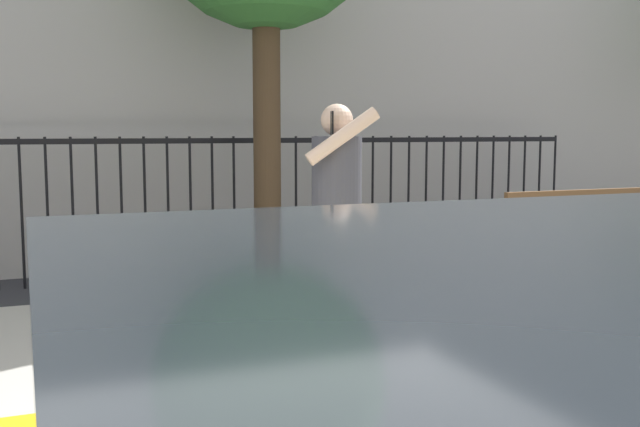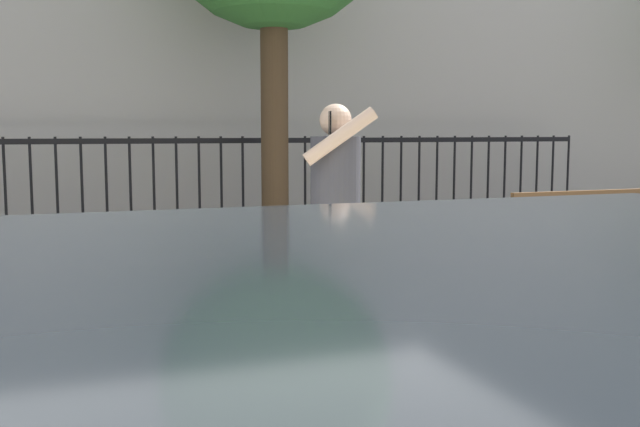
# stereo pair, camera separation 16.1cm
# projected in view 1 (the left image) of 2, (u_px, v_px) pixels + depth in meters

# --- Properties ---
(sidewalk) EXTENTS (28.00, 4.40, 0.15)m
(sidewalk) POSITION_uv_depth(u_px,v_px,m) (180.00, 378.00, 4.81)
(sidewalk) COLOR #B2ADA3
(sidewalk) RESTS_ON ground
(iron_fence) EXTENTS (12.03, 0.04, 1.60)m
(iron_fence) POSITION_uv_depth(u_px,v_px,m) (109.00, 190.00, 8.12)
(iron_fence) COLOR black
(iron_fence) RESTS_ON ground
(pedestrian_on_phone) EXTENTS (0.50, 0.70, 1.69)m
(pedestrian_on_phone) POSITION_uv_depth(u_px,v_px,m) (336.00, 209.00, 5.08)
(pedestrian_on_phone) COLOR beige
(pedestrian_on_phone) RESTS_ON sidewalk
(street_bench) EXTENTS (1.60, 0.45, 0.95)m
(street_bench) POSITION_uv_depth(u_px,v_px,m) (566.00, 235.00, 7.28)
(street_bench) COLOR brown
(street_bench) RESTS_ON sidewalk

